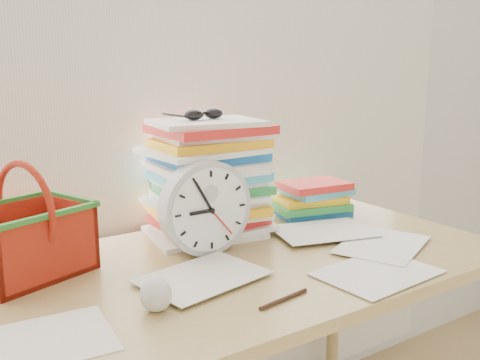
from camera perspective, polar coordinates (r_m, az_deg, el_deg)
curtain at (r=1.54m, az=-9.43°, el=15.29°), size 2.40×0.01×2.50m
desk at (r=1.31m, az=-1.46°, el=-11.94°), size 1.40×0.70×0.75m
paper_stack at (r=1.47m, az=-3.40°, el=0.23°), size 0.33×0.28×0.32m
clock at (r=1.32m, az=-3.68°, el=-2.97°), size 0.24×0.05×0.24m
sunglasses at (r=1.44m, az=-3.87°, el=7.05°), size 0.15×0.13×0.03m
book_stack at (r=1.69m, az=7.83°, el=-1.91°), size 0.28×0.23×0.11m
basket at (r=1.27m, az=-21.91°, el=-4.01°), size 0.31×0.27×0.25m
crumpled_ball at (r=1.06m, az=-9.01°, el=-11.95°), size 0.07×0.07×0.07m
pen at (r=1.10m, az=4.69°, el=-12.54°), size 0.13×0.03×0.01m
scattered_papers at (r=1.28m, az=-1.48°, el=-8.64°), size 1.26×0.42×0.02m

